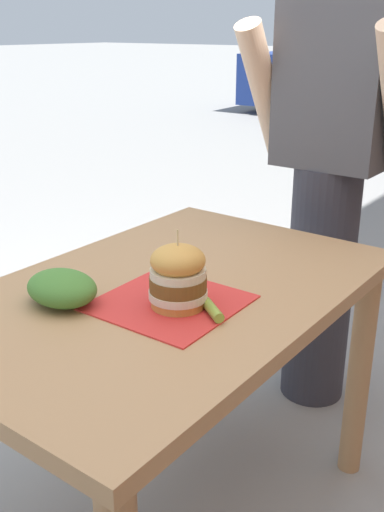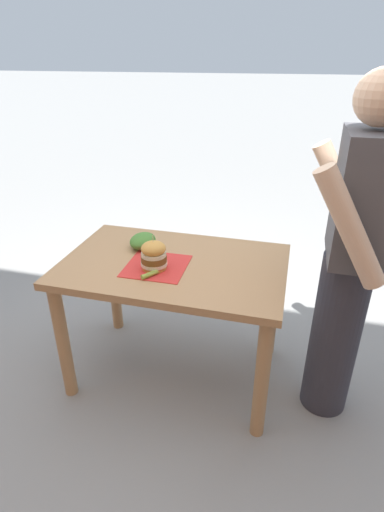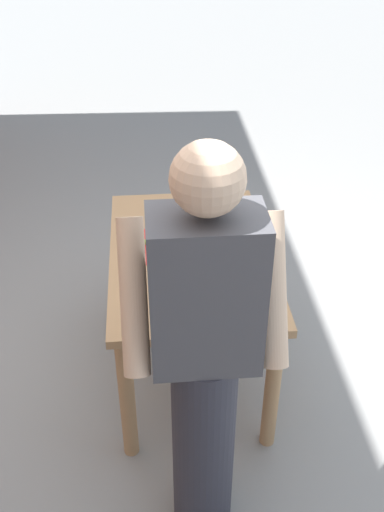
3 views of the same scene
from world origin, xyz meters
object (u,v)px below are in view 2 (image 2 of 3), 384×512
Objects in this scene: pickle_spear at (150,274)px; diner_across_table at (349,260)px; patio_table at (174,282)px; side_salad at (143,241)px; sandwich at (154,255)px.

pickle_spear is 0.05× the size of diner_across_table.
patio_table is 6.52× the size of side_salad.
sandwich is 1.02× the size of side_salad.
sandwich is at bearing -38.98° from patio_table.
sandwich reaches higher than patio_table.
pickle_spear is at bearing -80.07° from diner_across_table.
side_salad is 0.11× the size of diner_across_table.
side_salad reaches higher than pickle_spear.
patio_table is 6.41× the size of sandwich.
pickle_spear is (0.18, -0.07, 0.14)m from patio_table.
sandwich is (0.09, -0.07, 0.20)m from patio_table.
sandwich is at bearing -174.96° from pickle_spear.
diner_across_table is (-0.07, 0.93, 0.06)m from sandwich.
patio_table is at bearing -91.42° from diner_across_table.
side_salad is at bearing -146.65° from sandwich.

